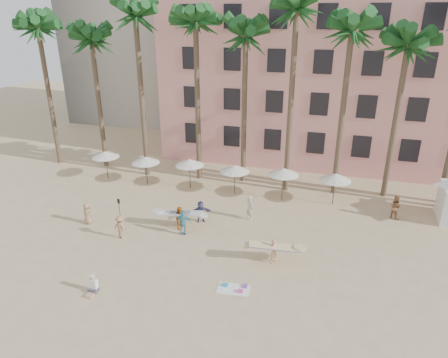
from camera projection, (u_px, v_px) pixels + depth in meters
name	position (u px, v px, depth m)	size (l,w,h in m)	color
ground	(196.00, 285.00, 22.22)	(120.00, 120.00, 0.00)	#D1B789
pink_hotel	(345.00, 78.00, 40.49)	(35.00, 14.00, 16.00)	#FCA599
palm_row	(264.00, 28.00, 30.46)	(44.40, 5.40, 16.30)	brown
umbrella_row	(212.00, 165.00, 33.20)	(22.50, 2.70, 2.73)	#332B23
beach_towel	(234.00, 288.00, 21.89)	(1.89, 1.18, 0.14)	white
carrier_yellow	(274.00, 249.00, 23.91)	(3.17, 1.40, 1.58)	tan
carrier_white	(180.00, 216.00, 27.88)	(3.28, 1.07, 1.61)	orange
beachgoers	(216.00, 215.00, 28.12)	(22.21, 8.96, 1.87)	#373A60
paddle	(119.00, 210.00, 27.69)	(0.18, 0.04, 2.23)	black
seated_man	(93.00, 287.00, 21.50)	(0.46, 0.80, 1.04)	#3F3F4C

